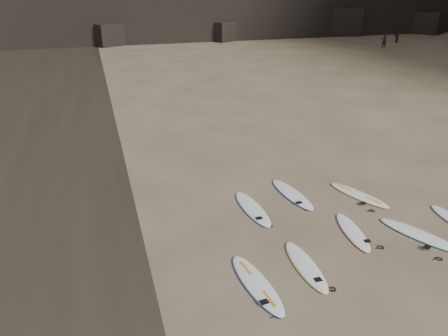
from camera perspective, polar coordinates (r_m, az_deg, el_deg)
The scene contains 10 objects.
ground at distance 14.57m, azimuth 19.35°, elevation -8.53°, with size 240.00×240.00×0.00m, color #897559.
surfboard_0 at distance 11.90m, azimuth 4.30°, elevation -14.83°, with size 0.65×2.71×0.10m, color white.
surfboard_1 at distance 12.70m, azimuth 10.62°, elevation -12.42°, with size 0.59×2.46×0.09m, color white.
surfboard_2 at distance 14.55m, azimuth 16.44°, elevation -7.95°, with size 0.56×2.35×0.08m, color white.
surfboard_3 at distance 15.09m, azimuth 24.21°, elevation -7.96°, with size 0.65×2.69×0.10m, color white.
surfboard_5 at distance 15.28m, azimuth 3.75°, elevation -5.28°, with size 0.64×2.68×0.10m, color white.
surfboard_6 at distance 16.41m, azimuth 8.89°, elevation -3.37°, with size 0.64×2.69×0.10m, color white.
surfboard_7 at distance 16.92m, azimuth 17.19°, elevation -3.36°, with size 0.61×2.55×0.09m, color white.
person_a at distance 54.25m, azimuth 20.18°, elevation 15.32°, with size 0.57×0.37×1.55m, color black.
person_b at distance 59.32m, azimuth 21.60°, elevation 15.74°, with size 0.77×0.60×1.57m, color black.
Camera 1 is at (-7.89, -9.72, 7.46)m, focal length 35.00 mm.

